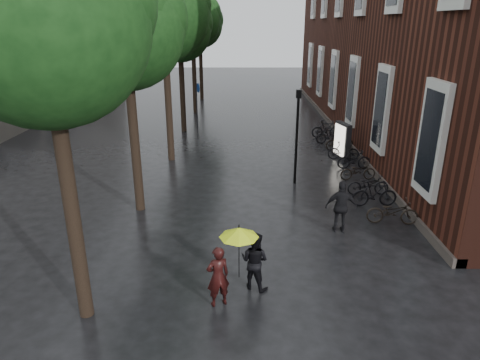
{
  "coord_description": "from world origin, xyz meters",
  "views": [
    {
      "loc": [
        -0.39,
        -7.24,
        6.37
      ],
      "look_at": [
        -0.46,
        5.18,
        1.8
      ],
      "focal_mm": 32.0,
      "sensor_mm": 36.0,
      "label": 1
    }
  ],
  "objects_px": {
    "person_black": "(255,261)",
    "lamp_post": "(297,128)",
    "parked_bicycles": "(351,161)",
    "ad_lightbox": "(342,141)",
    "person_burgundy": "(218,276)",
    "pedestrian_walking": "(341,207)"
  },
  "relations": [
    {
      "from": "person_black",
      "to": "lamp_post",
      "type": "height_order",
      "value": "lamp_post"
    },
    {
      "from": "person_black",
      "to": "lamp_post",
      "type": "relative_size",
      "value": 0.39
    },
    {
      "from": "parked_bicycles",
      "to": "ad_lightbox",
      "type": "distance_m",
      "value": 1.78
    },
    {
      "from": "ad_lightbox",
      "to": "lamp_post",
      "type": "height_order",
      "value": "lamp_post"
    },
    {
      "from": "pedestrian_walking",
      "to": "parked_bicycles",
      "type": "xyz_separation_m",
      "value": [
        1.82,
        6.15,
        -0.4
      ]
    },
    {
      "from": "parked_bicycles",
      "to": "lamp_post",
      "type": "xyz_separation_m",
      "value": [
        -2.77,
        -1.68,
        1.91
      ]
    },
    {
      "from": "pedestrian_walking",
      "to": "person_black",
      "type": "bearing_deg",
      "value": 53.28
    },
    {
      "from": "person_black",
      "to": "parked_bicycles",
      "type": "relative_size",
      "value": 0.13
    },
    {
      "from": "parked_bicycles",
      "to": "person_burgundy",
      "type": "bearing_deg",
      "value": -119.01
    },
    {
      "from": "person_black",
      "to": "ad_lightbox",
      "type": "xyz_separation_m",
      "value": [
        4.59,
        11.02,
        0.15
      ]
    },
    {
      "from": "person_burgundy",
      "to": "person_black",
      "type": "distance_m",
      "value": 1.13
    },
    {
      "from": "pedestrian_walking",
      "to": "ad_lightbox",
      "type": "bearing_deg",
      "value": -97.11
    },
    {
      "from": "person_black",
      "to": "lamp_post",
      "type": "bearing_deg",
      "value": -75.77
    },
    {
      "from": "person_burgundy",
      "to": "parked_bicycles",
      "type": "bearing_deg",
      "value": -142.36
    },
    {
      "from": "person_burgundy",
      "to": "ad_lightbox",
      "type": "height_order",
      "value": "ad_lightbox"
    },
    {
      "from": "person_black",
      "to": "parked_bicycles",
      "type": "height_order",
      "value": "person_black"
    },
    {
      "from": "pedestrian_walking",
      "to": "parked_bicycles",
      "type": "distance_m",
      "value": 6.42
    },
    {
      "from": "parked_bicycles",
      "to": "ad_lightbox",
      "type": "relative_size",
      "value": 6.68
    },
    {
      "from": "person_black",
      "to": "pedestrian_walking",
      "type": "xyz_separation_m",
      "value": [
        2.85,
        3.16,
        0.09
      ]
    },
    {
      "from": "ad_lightbox",
      "to": "person_black",
      "type": "bearing_deg",
      "value": -128.05
    },
    {
      "from": "person_burgundy",
      "to": "person_black",
      "type": "xyz_separation_m",
      "value": [
        0.88,
        0.72,
        -0.0
      ]
    },
    {
      "from": "person_black",
      "to": "ad_lightbox",
      "type": "distance_m",
      "value": 11.94
    }
  ]
}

